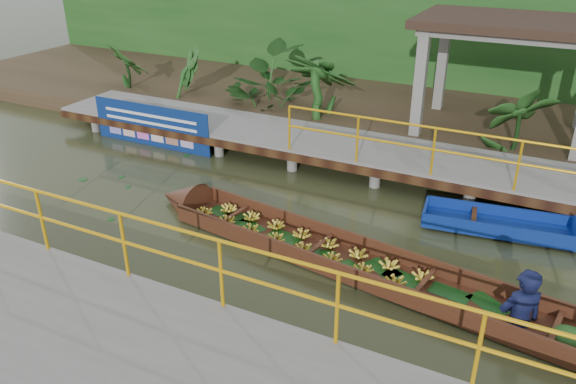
% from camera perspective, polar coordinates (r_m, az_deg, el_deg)
% --- Properties ---
extents(ground, '(80.00, 80.00, 0.00)m').
position_cam_1_polar(ground, '(10.49, -1.17, -4.03)').
color(ground, '#282E17').
rests_on(ground, ground).
extents(land_strip, '(30.00, 8.00, 0.45)m').
position_cam_1_polar(land_strip, '(16.87, 10.82, 8.18)').
color(land_strip, '#34271A').
rests_on(land_strip, ground).
extents(far_dock, '(16.00, 2.06, 1.66)m').
position_cam_1_polar(far_dock, '(13.11, 5.86, 4.50)').
color(far_dock, slate).
rests_on(far_dock, ground).
extents(pavilion, '(4.40, 3.00, 3.00)m').
position_cam_1_polar(pavilion, '(14.59, 21.97, 14.59)').
color(pavilion, slate).
rests_on(pavilion, ground).
extents(foliage_backdrop, '(30.00, 0.80, 4.00)m').
position_cam_1_polar(foliage_backdrop, '(18.81, 13.55, 15.34)').
color(foliage_backdrop, '#184516').
rests_on(foliage_backdrop, ground).
extents(vendor_boat, '(9.47, 2.28, 2.20)m').
position_cam_1_polar(vendor_boat, '(9.14, 10.19, -7.49)').
color(vendor_boat, '#381B0F').
rests_on(vendor_boat, ground).
extents(moored_blue_boat, '(3.23, 1.20, 0.75)m').
position_cam_1_polar(moored_blue_boat, '(11.22, 24.40, -3.68)').
color(moored_blue_boat, navy).
rests_on(moored_blue_boat, ground).
extents(blue_banner, '(3.50, 0.04, 1.09)m').
position_cam_1_polar(blue_banner, '(14.69, -13.75, 6.58)').
color(blue_banner, navy).
rests_on(blue_banner, ground).
extents(tropical_plants, '(14.40, 1.40, 1.75)m').
position_cam_1_polar(tropical_plants, '(15.14, 2.26, 10.92)').
color(tropical_plants, '#184516').
rests_on(tropical_plants, ground).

